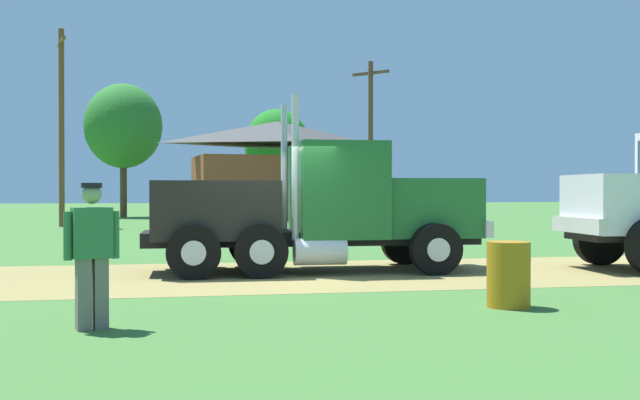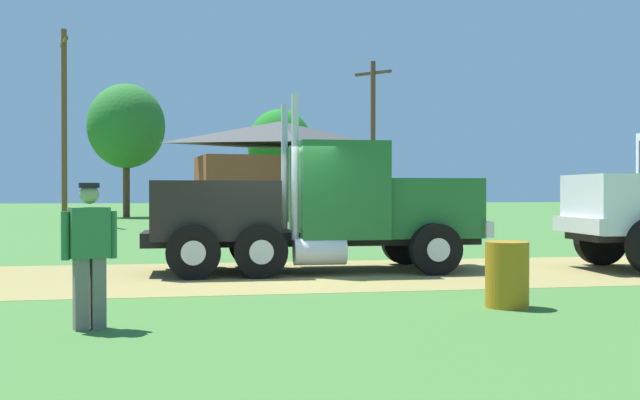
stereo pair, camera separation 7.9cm
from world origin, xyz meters
name	(u,v)px [view 2 (the right image)]	position (x,y,z in m)	size (l,w,h in m)	color
ground_plane	(268,275)	(0.00, 0.00, 0.00)	(200.00, 200.00, 0.00)	#3F6E31
dirt_track	(268,275)	(0.00, 0.00, 0.00)	(120.00, 5.55, 0.01)	olive
truck_foreground_white	(316,210)	(1.06, 0.62, 1.26)	(6.92, 2.71, 3.51)	black
visitor_standing_near	(89,249)	(-2.72, -5.39, 0.95)	(0.62, 0.38, 1.73)	#33723F
steel_barrel	(507,275)	(2.85, -4.67, 0.46)	(0.61, 0.61, 0.92)	#B27214
shed_building	(281,172)	(4.15, 30.26, 2.83)	(10.63, 6.45, 5.85)	brown
utility_pole_near	(64,122)	(-7.08, 22.46, 4.89)	(0.68, 2.17, 9.26)	brown
utility_pole_far	(373,138)	(8.07, 23.35, 4.44)	(1.58, 1.73, 8.37)	brown
tree_mid	(126,126)	(-5.18, 35.80, 5.88)	(4.96, 4.96, 8.63)	#513823
tree_right	(280,145)	(5.38, 40.22, 5.07)	(4.71, 4.71, 7.68)	#513823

